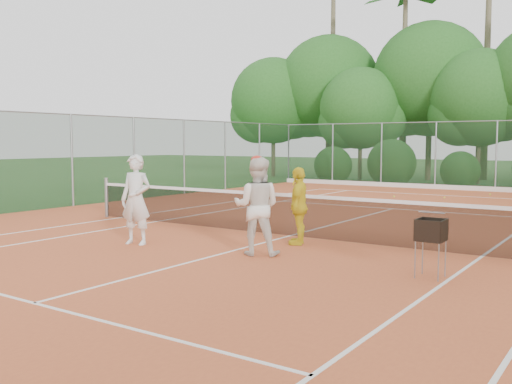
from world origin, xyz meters
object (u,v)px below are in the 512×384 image
player_center_grp (257,206)px  ball_hopper (431,231)px  player_white (136,200)px  player_yellow (299,206)px

player_center_grp → ball_hopper: (3.23, 0.01, -0.19)m
ball_hopper → player_center_grp: bearing=-170.2°
player_white → player_yellow: size_ratio=1.16×
player_center_grp → player_yellow: (0.09, 1.39, -0.12)m
player_white → player_yellow: 3.34m
player_white → player_center_grp: 2.71m
player_yellow → ball_hopper: bearing=46.5°
player_white → ball_hopper: size_ratio=2.01×
player_white → ball_hopper: player_white is taller
player_white → player_yellow: player_white is taller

